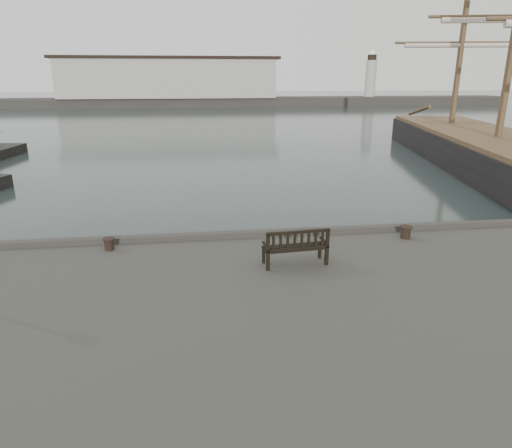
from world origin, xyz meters
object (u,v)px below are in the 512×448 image
Objects in this scene: tall_ship_main at (494,161)px; bench at (295,253)px; bollard_left at (109,244)px; bollard_right at (406,232)px.

bench is at bearing -123.11° from tall_ship_main.
bollard_left is at bearing -132.94° from tall_ship_main.
bollard_left is 0.01× the size of tall_ship_main.
bench is 4.97× the size of bollard_left.
bench is at bearing -157.65° from bollard_right.
bench is 4.51× the size of bollard_right.
bench is 5.61m from bollard_left.
bollard_right is 22.76m from tall_ship_main.
tall_ship_main reaches higher than bollard_right.
bench is at bearing -19.13° from bollard_left.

